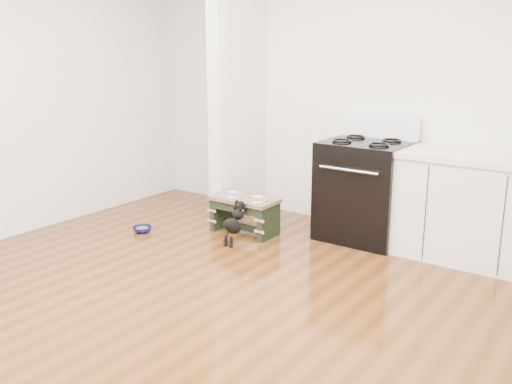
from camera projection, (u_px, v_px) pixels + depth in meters
name	position (u px, v px, depth m)	size (l,w,h in m)	color
ground	(189.00, 316.00, 3.85)	(5.00, 5.00, 0.00)	#48270C
room_shell	(181.00, 72.00, 3.44)	(5.00, 5.00, 5.00)	silver
partition_wall	(238.00, 87.00, 5.82)	(0.15, 0.80, 2.70)	silver
oven_range	(365.00, 189.00, 5.29)	(0.76, 0.69, 1.14)	black
cabinet_run	(473.00, 208.00, 4.76)	(1.24, 0.64, 0.91)	silver
dog_feeder	(244.00, 208.00, 5.49)	(0.65, 0.35, 0.37)	black
puppy	(235.00, 221.00, 5.19)	(0.11, 0.33, 0.40)	black
floor_bowl	(142.00, 229.00, 5.56)	(0.24, 0.24, 0.06)	#0B1052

